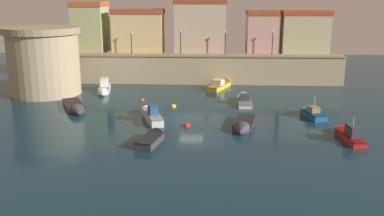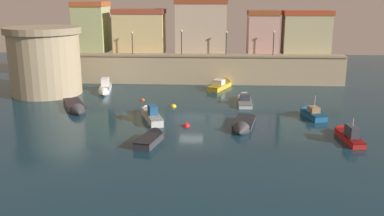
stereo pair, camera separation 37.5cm
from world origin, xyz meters
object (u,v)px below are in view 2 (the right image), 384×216
(moored_boat_4, at_px, (222,85))
(quay_lamp_3, at_px, (274,39))
(moored_boat_3, at_px, (151,114))
(moored_boat_6, at_px, (347,134))
(moored_boat_5, at_px, (244,99))
(fortress_tower, at_px, (45,60))
(mooring_buoy_1, at_px, (186,126))
(mooring_buoy_0, at_px, (143,100))
(quay_lamp_2, at_px, (226,39))
(quay_lamp_0, at_px, (132,39))
(moored_boat_0, at_px, (311,113))
(moored_boat_2, at_px, (152,138))
(moored_boat_7, at_px, (76,108))
(mooring_buoy_2, at_px, (174,107))
(moored_boat_1, at_px, (105,88))
(moored_boat_8, at_px, (243,126))
(quay_lamp_1, at_px, (182,38))

(moored_boat_4, bearing_deg, quay_lamp_3, -45.25)
(moored_boat_3, height_order, moored_boat_6, moored_boat_6)
(moored_boat_3, distance_m, moored_boat_5, 12.82)
(fortress_tower, relative_size, mooring_buoy_1, 13.59)
(moored_boat_3, xyz_separation_m, mooring_buoy_0, (-2.19, 7.99, -0.54))
(quay_lamp_2, relative_size, quay_lamp_3, 0.98)
(quay_lamp_0, xyz_separation_m, moored_boat_4, (12.95, -2.75, -5.97))
(moored_boat_0, xyz_separation_m, mooring_buoy_0, (-19.00, 6.27, -0.41))
(moored_boat_6, bearing_deg, fortress_tower, 59.36)
(moored_boat_2, relative_size, moored_boat_4, 0.71)
(moored_boat_7, bearing_deg, mooring_buoy_2, 75.73)
(fortress_tower, bearing_deg, moored_boat_1, 10.17)
(moored_boat_4, bearing_deg, moored_boat_3, 178.37)
(moored_boat_1, bearing_deg, mooring_buoy_1, 28.98)
(quay_lamp_3, distance_m, mooring_buoy_2, 19.99)
(fortress_tower, relative_size, moored_boat_0, 2.15)
(fortress_tower, distance_m, mooring_buoy_2, 18.65)
(mooring_buoy_0, bearing_deg, moored_boat_3, -74.69)
(moored_boat_3, bearing_deg, moored_boat_7, 52.04)
(moored_boat_5, distance_m, moored_boat_7, 19.69)
(mooring_buoy_2, bearing_deg, moored_boat_3, -110.58)
(moored_boat_3, bearing_deg, mooring_buoy_2, -40.25)
(moored_boat_6, xyz_separation_m, mooring_buoy_1, (-14.63, 2.89, -0.44))
(moored_boat_2, distance_m, mooring_buoy_0, 15.54)
(moored_boat_6, height_order, moored_boat_7, moored_boat_6)
(moored_boat_4, bearing_deg, moored_boat_2, -171.77)
(quay_lamp_3, relative_size, moored_boat_7, 0.48)
(moored_boat_0, height_order, moored_boat_4, moored_boat_0)
(moored_boat_1, bearing_deg, moored_boat_3, 23.21)
(quay_lamp_3, height_order, mooring_buoy_2, quay_lamp_3)
(moored_boat_0, bearing_deg, quay_lamp_0, 36.85)
(moored_boat_3, relative_size, mooring_buoy_1, 9.72)
(quay_lamp_2, height_order, moored_boat_6, quay_lamp_2)
(moored_boat_5, bearing_deg, moored_boat_8, 176.59)
(moored_boat_0, height_order, moored_boat_8, moored_boat_0)
(moored_boat_7, distance_m, mooring_buoy_2, 10.98)
(quay_lamp_1, bearing_deg, quay_lamp_0, 180.00)
(moored_boat_2, bearing_deg, mooring_buoy_1, -17.07)
(moored_boat_3, distance_m, moored_boat_6, 19.27)
(moored_boat_0, height_order, moored_boat_6, moored_boat_0)
(moored_boat_0, bearing_deg, moored_boat_4, 17.15)
(fortress_tower, distance_m, moored_boat_3, 19.19)
(quay_lamp_0, xyz_separation_m, mooring_buoy_0, (3.13, -10.82, -6.39))
(moored_boat_1, relative_size, moored_boat_3, 0.96)
(quay_lamp_2, bearing_deg, moored_boat_2, -105.04)
(quay_lamp_0, bearing_deg, moored_boat_5, -35.44)
(moored_boat_2, relative_size, mooring_buoy_2, 6.87)
(moored_boat_4, height_order, mooring_buoy_2, moored_boat_4)
(moored_boat_5, bearing_deg, moored_boat_3, 128.49)
(fortress_tower, relative_size, moored_boat_5, 1.56)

